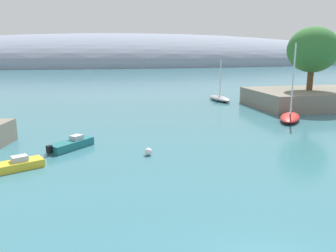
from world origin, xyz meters
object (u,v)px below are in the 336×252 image
Objects in this scene: motorboat_yellow_outer at (10,166)px; sailboat_red_mid_mooring at (290,117)px; sailboat_grey_near_shore at (220,98)px; mooring_buoy_white at (148,152)px; motorboat_teal_foreground at (71,144)px; tree_clump_shore at (313,50)px.

sailboat_red_mid_mooring is at bearing -3.96° from motorboat_yellow_outer.
mooring_buoy_white is at bearing -36.12° from sailboat_grey_near_shore.
sailboat_grey_near_shore is 1.76× the size of motorboat_teal_foreground.
tree_clump_shore reaches higher than mooring_buoy_white.
motorboat_yellow_outer is at bearing -174.96° from motorboat_teal_foreground.
sailboat_red_mid_mooring is 22.32m from mooring_buoy_white.
motorboat_yellow_outer is 7.87× the size of mooring_buoy_white.
mooring_buoy_white is at bearing -72.79° from motorboat_teal_foreground.
motorboat_teal_foreground is 0.80× the size of motorboat_yellow_outer.
sailboat_red_mid_mooring is 1.90× the size of motorboat_yellow_outer.
sailboat_red_mid_mooring is at bearing -30.31° from motorboat_teal_foreground.
tree_clump_shore is 45.06m from motorboat_yellow_outer.
sailboat_red_mid_mooring is (2.65, -17.97, 0.06)m from sailboat_grey_near_shore.
sailboat_grey_near_shore is 34.35m from motorboat_teal_foreground.
mooring_buoy_white is at bearing -145.69° from tree_clump_shore.
sailboat_grey_near_shore is at bearing 58.87° from mooring_buoy_white.
motorboat_yellow_outer is 10.75m from mooring_buoy_white.
motorboat_yellow_outer is (-39.04, -20.87, -8.39)m from tree_clump_shore.
sailboat_red_mid_mooring reaches higher than motorboat_yellow_outer.
sailboat_red_mid_mooring is 27.20m from motorboat_teal_foreground.
sailboat_red_mid_mooring is 32.64m from motorboat_yellow_outer.
tree_clump_shore is 14.85× the size of mooring_buoy_white.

